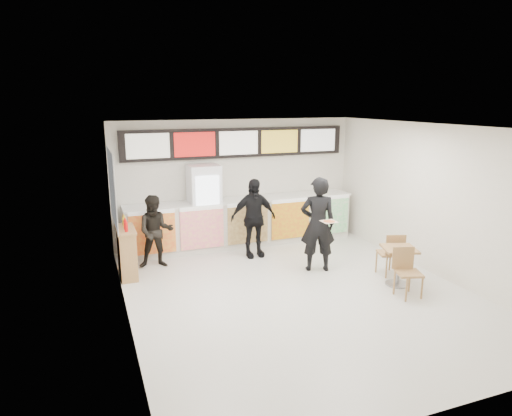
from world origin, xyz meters
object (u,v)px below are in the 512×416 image
customer_mid (253,218)px  cafe_table (399,259)px  customer_main (318,224)px  service_counter (243,222)px  drinks_fridge (205,208)px  condiment_ledge (127,252)px  customer_left (156,232)px

customer_mid → cafe_table: customer_mid is taller
customer_main → cafe_table: customer_main is taller
service_counter → drinks_fridge: (-0.93, 0.02, 0.43)m
service_counter → drinks_fridge: drinks_fridge is taller
service_counter → customer_mid: 0.92m
cafe_table → condiment_ledge: 5.28m
customer_left → cafe_table: 4.89m
drinks_fridge → cafe_table: drinks_fridge is taller
service_counter → cafe_table: (1.94, -3.39, -0.06)m
customer_mid → customer_main: bearing=-53.5°
customer_main → customer_left: (-3.07, 1.36, -0.21)m
customer_left → customer_mid: bearing=6.9°
customer_left → cafe_table: customer_left is taller
customer_mid → condiment_ledge: customer_mid is taller
customer_left → cafe_table: bearing=-23.2°
drinks_fridge → condiment_ledge: (-1.89, -1.12, -0.50)m
service_counter → cafe_table: bearing=-60.3°
drinks_fridge → customer_main: bearing=-50.0°
service_counter → customer_left: size_ratio=3.61×
customer_mid → cafe_table: bearing=-51.3°
customer_mid → cafe_table: size_ratio=1.14×
service_counter → condiment_ledge: 3.03m
cafe_table → condiment_ledge: size_ratio=1.32×
customer_main → customer_mid: size_ratio=1.10×
service_counter → customer_left: (-2.19, -0.78, 0.20)m
drinks_fridge → condiment_ledge: drinks_fridge is taller
customer_left → customer_mid: size_ratio=0.87×
drinks_fridge → customer_left: 1.51m
customer_left → customer_mid: 2.14m
customer_main → cafe_table: (1.06, -1.25, -0.47)m
service_counter → drinks_fridge: size_ratio=2.78×
service_counter → cafe_table: size_ratio=3.58×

